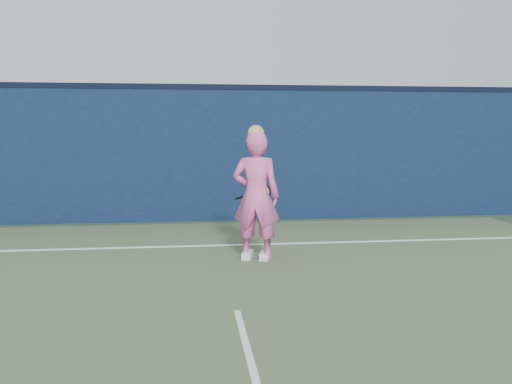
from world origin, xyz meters
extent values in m
plane|color=#2E4A2D|center=(0.00, 0.00, 0.00)|extent=(80.00, 80.00, 0.00)
cube|color=#0B1734|center=(0.00, 6.50, 1.25)|extent=(24.00, 0.40, 2.50)
cube|color=black|center=(0.00, 6.50, 2.55)|extent=(24.00, 0.42, 0.10)
imported|color=pink|center=(0.45, 3.11, 0.86)|extent=(0.72, 0.56, 1.73)
sphere|color=tan|center=(0.45, 3.11, 1.70)|extent=(0.22, 0.22, 0.22)
cube|color=white|center=(0.56, 3.07, 0.05)|extent=(0.19, 0.30, 0.10)
cube|color=white|center=(0.33, 3.14, 0.05)|extent=(0.19, 0.30, 0.10)
torus|color=black|center=(0.57, 3.53, 0.87)|extent=(0.28, 0.06, 0.28)
torus|color=#B7C312|center=(0.57, 3.53, 0.87)|extent=(0.23, 0.04, 0.23)
cylinder|color=beige|center=(0.57, 3.53, 0.87)|extent=(0.23, 0.03, 0.23)
cylinder|color=black|center=(0.37, 3.59, 0.81)|extent=(0.25, 0.06, 0.09)
cylinder|color=black|center=(0.26, 3.63, 0.78)|extent=(0.12, 0.05, 0.06)
cube|color=white|center=(0.00, 4.00, 0.01)|extent=(11.00, 0.08, 0.01)
camera|label=1|loc=(-0.44, -4.03, 1.74)|focal=38.00mm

